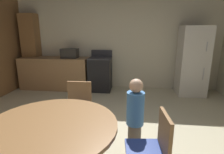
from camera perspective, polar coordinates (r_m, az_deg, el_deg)
The scene contains 10 objects.
wall_back at distance 5.26m, azimuth 1.50°, elevation 11.33°, with size 6.00×0.12×2.70m, color beige.
kitchen_counter at distance 5.44m, azimuth -17.47°, elevation 1.18°, with size 1.93×0.60×0.90m, color #9E754C.
pantry_column at distance 5.84m, azimuth -23.97°, elevation 7.47°, with size 0.44×0.36×2.10m, color olive.
oven_range at distance 5.06m, azimuth -3.70°, elevation 1.04°, with size 0.60×0.60×1.10m.
refrigerator at distance 5.08m, azimuth 24.08°, elevation 4.61°, with size 0.68×0.68×1.76m.
microwave at distance 5.17m, azimuth -13.23°, elevation 7.33°, with size 0.44×0.32×0.26m, color #2D2B28.
dining_table at distance 2.00m, azimuth -18.66°, elevation -17.66°, with size 1.33×1.33×0.76m.
chair_north at distance 2.90m, azimuth -10.64°, elevation -9.07°, with size 0.41×0.41×0.87m.
chair_east at distance 1.99m, azimuth 12.63°, elevation -21.05°, with size 0.44×0.44×0.87m.
person_child at distance 2.35m, azimuth 7.28°, elevation -12.74°, with size 0.31×0.31×1.09m.
Camera 1 is at (0.46, -2.07, 1.65)m, focal length 28.90 mm.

